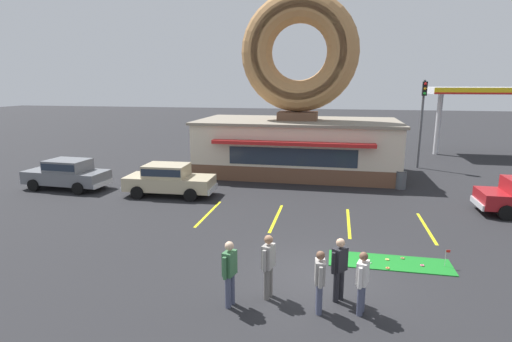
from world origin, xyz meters
TOP-DOWN VIEW (x-y plane):
  - ground_plane at (0.00, 0.00)m, footprint 160.00×160.00m
  - donut_shop_building at (-2.07, 13.94)m, footprint 12.30×6.75m
  - putting_mat at (2.13, 1.40)m, footprint 3.79×1.17m
  - mini_donut_near_left at (3.10, 1.32)m, footprint 0.13×0.13m
  - mini_donut_near_right at (2.08, 1.55)m, footprint 0.13×0.13m
  - mini_donut_mid_left at (1.35, 1.53)m, footprint 0.13×0.13m
  - mini_donut_mid_centre at (2.02, 0.91)m, footprint 0.13×0.13m
  - mini_donut_mid_right at (0.67, 1.04)m, footprint 0.13×0.13m
  - mini_donut_far_left at (1.44, 1.15)m, footprint 0.13×0.13m
  - mini_donut_far_centre at (2.58, 1.75)m, footprint 0.13×0.13m
  - golf_ball at (1.55, 1.17)m, footprint 0.04×0.04m
  - putting_flag_pin at (3.81, 1.44)m, footprint 0.13×0.01m
  - car_grey at (-13.80, 7.56)m, footprint 4.64×2.14m
  - car_champagne at (-7.90, 7.42)m, footprint 4.62×2.11m
  - pedestrian_blue_sweater_man at (1.07, -1.70)m, footprint 0.34×0.58m
  - pedestrian_hooded_kid at (0.53, -1.19)m, footprint 0.43×0.48m
  - pedestrian_leather_jacket_man at (0.05, -1.85)m, footprint 0.28×0.59m
  - pedestrian_clipboard_woman at (-2.19, -2.00)m, footprint 0.33×0.58m
  - pedestrian_beanie_man at (-1.30, -1.41)m, footprint 0.33×0.58m
  - trash_bin at (3.84, 11.09)m, footprint 0.57×0.57m
  - traffic_light_pole at (5.79, 17.00)m, footprint 0.28×0.47m
  - gas_station_canopy at (11.74, 22.98)m, footprint 9.00×4.46m
  - parking_stripe_far_left at (-5.04, 5.00)m, footprint 0.12×3.60m
  - parking_stripe_left at (-2.04, 5.00)m, footprint 0.12×3.60m
  - parking_stripe_mid_left at (0.96, 5.00)m, footprint 0.12×3.60m
  - parking_stripe_centre at (3.96, 5.00)m, footprint 0.12×3.60m

SIDE VIEW (x-z plane):
  - ground_plane at x=0.00m, z-range 0.00..0.00m
  - parking_stripe_far_left at x=-5.04m, z-range 0.00..0.01m
  - parking_stripe_left at x=-2.04m, z-range 0.00..0.01m
  - parking_stripe_mid_left at x=0.96m, z-range 0.00..0.01m
  - parking_stripe_centre at x=3.96m, z-range 0.00..0.01m
  - putting_mat at x=2.13m, z-range 0.00..0.03m
  - mini_donut_near_left at x=3.10m, z-range 0.03..0.07m
  - mini_donut_near_right at x=2.08m, z-range 0.03..0.07m
  - mini_donut_mid_left at x=1.35m, z-range 0.03..0.07m
  - mini_donut_mid_centre at x=2.02m, z-range 0.03..0.07m
  - mini_donut_mid_right at x=0.67m, z-range 0.03..0.07m
  - mini_donut_far_left at x=1.44m, z-range 0.03..0.07m
  - mini_donut_far_centre at x=2.58m, z-range 0.03..0.07m
  - golf_ball at x=1.55m, z-range 0.03..0.07m
  - putting_flag_pin at x=3.81m, z-range 0.16..0.71m
  - trash_bin at x=3.84m, z-range 0.01..0.99m
  - car_grey at x=-13.80m, z-range 0.07..1.67m
  - car_champagne at x=-7.90m, z-range 0.07..1.67m
  - pedestrian_blue_sweater_man at x=1.07m, z-range 0.08..1.70m
  - pedestrian_leather_jacket_man at x=0.05m, z-range 0.09..1.71m
  - pedestrian_hooded_kid at x=0.53m, z-range 0.10..1.82m
  - pedestrian_clipboard_woman at x=-2.19m, z-range 0.10..1.85m
  - pedestrian_beanie_man at x=-1.30m, z-range 0.10..1.86m
  - traffic_light_pole at x=5.79m, z-range 0.81..6.61m
  - donut_shop_building at x=-2.07m, z-range -1.74..9.22m
  - gas_station_canopy at x=11.74m, z-range 2.21..7.51m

